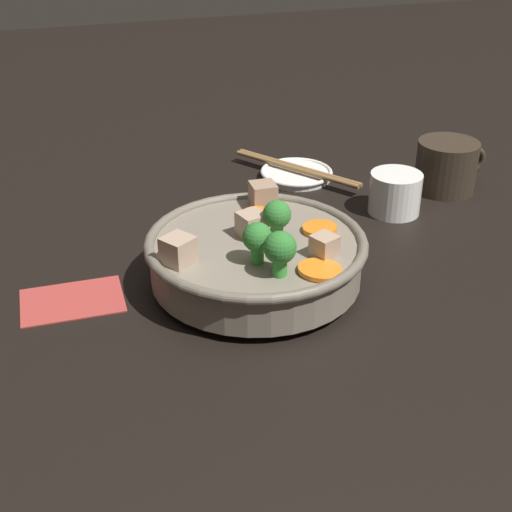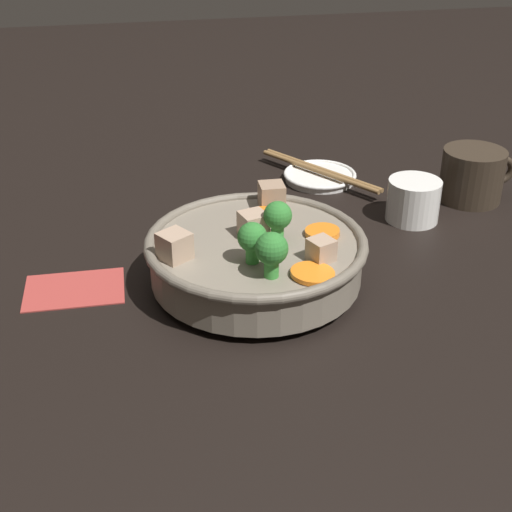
% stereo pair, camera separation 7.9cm
% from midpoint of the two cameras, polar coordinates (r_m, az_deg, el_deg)
% --- Properties ---
extents(ground_plane, '(3.00, 3.00, 0.00)m').
position_cam_midpoint_polar(ground_plane, '(0.81, -2.80, -2.36)').
color(ground_plane, black).
extents(stirfry_bowl, '(0.25, 0.25, 0.10)m').
position_cam_midpoint_polar(stirfry_bowl, '(0.79, -2.84, 0.05)').
color(stirfry_bowl, slate).
rests_on(stirfry_bowl, ground_plane).
extents(side_saucer, '(0.11, 0.11, 0.01)m').
position_cam_midpoint_polar(side_saucer, '(1.08, 1.15, 6.54)').
color(side_saucer, white).
rests_on(side_saucer, ground_plane).
extents(tea_cup, '(0.07, 0.07, 0.06)m').
position_cam_midpoint_polar(tea_cup, '(0.97, 8.80, 4.96)').
color(tea_cup, white).
rests_on(tea_cup, ground_plane).
extents(dark_mug, '(0.11, 0.09, 0.07)m').
position_cam_midpoint_polar(dark_mug, '(1.05, 12.97, 6.98)').
color(dark_mug, '#33281E').
rests_on(dark_mug, ground_plane).
extents(napkin, '(0.11, 0.08, 0.00)m').
position_cam_midpoint_polar(napkin, '(0.81, -17.23, -3.47)').
color(napkin, '#A33833').
rests_on(napkin, ground_plane).
extents(chopsticks_pair, '(0.13, 0.19, 0.01)m').
position_cam_midpoint_polar(chopsticks_pair, '(1.07, 1.16, 7.01)').
color(chopsticks_pair, olive).
rests_on(chopsticks_pair, side_saucer).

